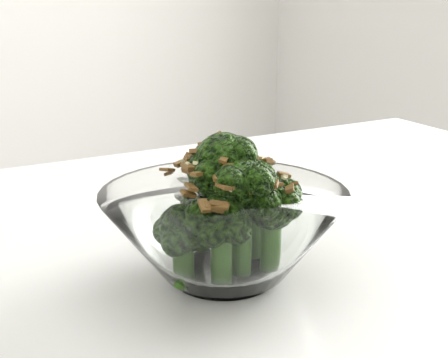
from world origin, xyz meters
TOP-DOWN VIEW (x-y plane):
  - broccoli_dish at (0.07, -0.12)m, footprint 0.19×0.19m

SIDE VIEW (x-z plane):
  - broccoli_dish at x=0.07m, z-range 0.74..0.85m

